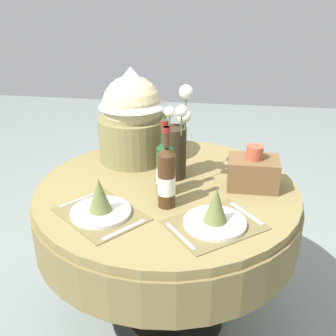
{
  "coord_description": "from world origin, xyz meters",
  "views": [
    {
      "loc": [
        0.24,
        -1.62,
        1.62
      ],
      "look_at": [
        0.0,
        0.03,
        0.84
      ],
      "focal_mm": 43.99,
      "sensor_mm": 36.0,
      "label": 1
    }
  ],
  "objects": [
    {
      "name": "ground",
      "position": [
        0.0,
        0.0,
        0.0
      ],
      "size": [
        8.0,
        8.0,
        0.0
      ],
      "primitive_type": "plane",
      "color": "gray"
    },
    {
      "name": "dining_table",
      "position": [
        0.0,
        0.0,
        0.62
      ],
      "size": [
        1.2,
        1.2,
        0.76
      ],
      "color": "olive",
      "rests_on": "ground"
    },
    {
      "name": "place_setting_left",
      "position": [
        -0.23,
        -0.27,
        0.81
      ],
      "size": [
        0.43,
        0.42,
        0.16
      ],
      "color": "brown",
      "rests_on": "dining_table"
    },
    {
      "name": "place_setting_right",
      "position": [
        0.23,
        -0.28,
        0.81
      ],
      "size": [
        0.43,
        0.41,
        0.16
      ],
      "color": "brown",
      "rests_on": "dining_table"
    },
    {
      "name": "flower_vase",
      "position": [
        0.02,
        0.11,
        0.93
      ],
      "size": [
        0.14,
        0.19,
        0.43
      ],
      "color": "#332819",
      "rests_on": "dining_table"
    },
    {
      "name": "wine_bottle_left",
      "position": [
        -0.0,
        -0.06,
        0.89
      ],
      "size": [
        0.07,
        0.07,
        0.33
      ],
      "color": "#194223",
      "rests_on": "dining_table"
    },
    {
      "name": "wine_bottle_centre",
      "position": [
        0.02,
        -0.16,
        0.89
      ],
      "size": [
        0.07,
        0.07,
        0.34
      ],
      "color": "#422814",
      "rests_on": "dining_table"
    },
    {
      "name": "gift_tub_back_left",
      "position": [
        -0.22,
        0.29,
        1.01
      ],
      "size": [
        0.35,
        0.35,
        0.47
      ],
      "color": "olive",
      "rests_on": "dining_table"
    },
    {
      "name": "woven_basket_side_right",
      "position": [
        0.38,
        0.06,
        0.84
      ],
      "size": [
        0.22,
        0.16,
        0.2
      ],
      "color": "brown",
      "rests_on": "dining_table"
    }
  ]
}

